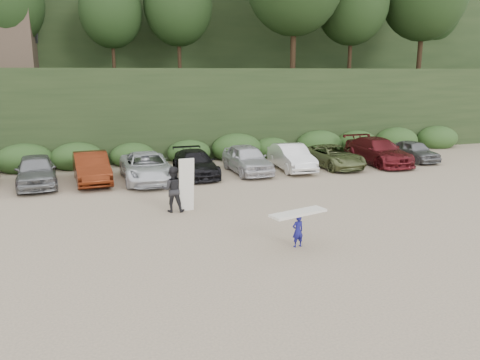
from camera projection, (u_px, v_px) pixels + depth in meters
name	position (u px, v px, depth m)	size (l,w,h in m)	color
ground	(232.00, 235.00, 16.90)	(120.00, 120.00, 0.00)	tan
hillside_backdrop	(126.00, 17.00, 47.58)	(90.00, 41.50, 28.00)	black
parked_cars	(138.00, 166.00, 25.42)	(36.54, 6.46, 1.64)	#B8B7BC
child_surfer	(298.00, 223.00, 15.60)	(2.13, 1.07, 1.23)	navy
adult_surfer	(174.00, 189.00, 19.55)	(1.42, 0.95, 2.29)	black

